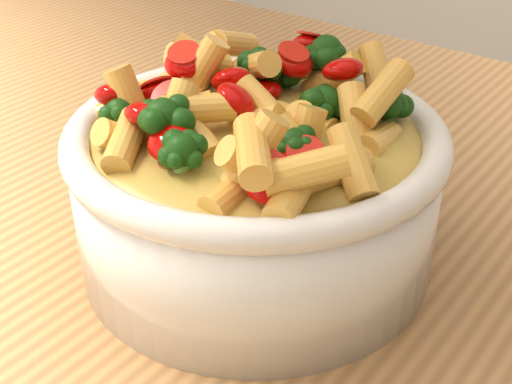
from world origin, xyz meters
The scene contains 3 objects.
table centered at (0.00, 0.00, 0.80)m, with size 1.20×0.80×0.90m.
serving_bowl centered at (0.08, -0.06, 0.95)m, with size 0.24×0.24×0.10m.
pasta_salad centered at (0.08, -0.06, 1.02)m, with size 0.19×0.19×0.04m.
Camera 1 is at (0.31, -0.38, 1.19)m, focal length 50.00 mm.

